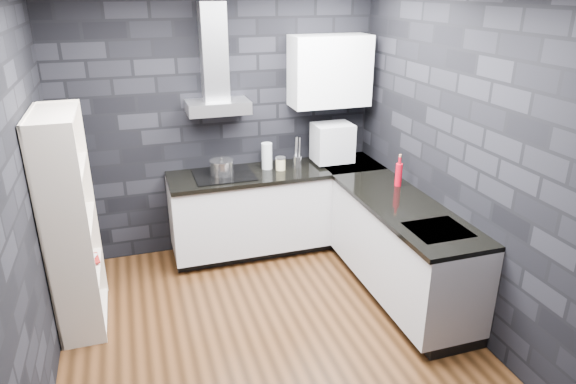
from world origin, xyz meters
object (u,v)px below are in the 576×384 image
fruit_bowl (69,222)px  storage_jar (281,164)px  utensil_crock (297,161)px  appliance_garage (332,143)px  red_bottle (399,175)px  glass_vase (267,156)px  bookshelf (71,223)px  pot (222,168)px

fruit_bowl → storage_jar: bearing=21.3°
utensil_crock → appliance_garage: size_ratio=0.29×
storage_jar → fruit_bowl: size_ratio=0.54×
utensil_crock → red_bottle: bearing=-47.4°
glass_vase → bookshelf: 2.00m
red_bottle → pot: bearing=153.2°
red_bottle → fruit_bowl: 2.88m
pot → utensil_crock: bearing=1.8°
appliance_garage → red_bottle: appliance_garage is taller
glass_vase → bookshelf: size_ratio=0.15×
utensil_crock → fruit_bowl: bearing=-159.7°
utensil_crock → red_bottle: size_ratio=0.54×
pot → bookshelf: size_ratio=0.13×
red_bottle → glass_vase: bearing=141.0°
utensil_crock → appliance_garage: appliance_garage is taller
pot → red_bottle: size_ratio=1.04×
glass_vase → appliance_garage: (0.70, -0.04, 0.09)m
pot → red_bottle: (1.53, -0.77, 0.03)m
storage_jar → utensil_crock: storage_jar is taller
pot → appliance_garage: (1.18, 0.03, 0.15)m
glass_vase → red_bottle: 1.34m
storage_jar → bookshelf: bookshelf is taller
storage_jar → bookshelf: size_ratio=0.07×
storage_jar → red_bottle: red_bottle is taller
utensil_crock → appliance_garage: 0.42m
appliance_garage → fruit_bowl: 2.67m
pot → bookshelf: 1.53m
glass_vase → red_bottle: size_ratio=1.25×
appliance_garage → fruit_bowl: appliance_garage is taller
utensil_crock → fruit_bowl: 2.29m
appliance_garage → fruit_bowl: bearing=-162.6°
red_bottle → fruit_bowl: bearing=-180.0°
storage_jar → utensil_crock: 0.19m
utensil_crock → fruit_bowl: (-2.15, -0.80, -0.02)m
storage_jar → utensil_crock: (0.19, 0.03, -0.00)m
utensil_crock → storage_jar: bearing=-170.4°
appliance_garage → red_bottle: bearing=-67.2°
glass_vase → bookshelf: bookshelf is taller
bookshelf → fruit_bowl: bookshelf is taller
fruit_bowl → appliance_garage: bearing=17.6°
pot → glass_vase: 0.49m
bookshelf → storage_jar: bearing=14.4°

